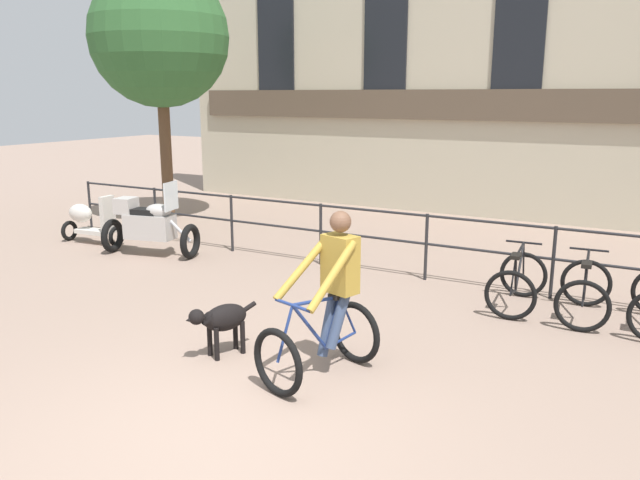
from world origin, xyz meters
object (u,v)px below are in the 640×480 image
at_px(parked_bicycle_near_lamp, 517,283).
at_px(parked_scooter, 90,220).
at_px(cyclist_with_bike, 328,304).
at_px(parked_motorcycle, 149,225).
at_px(parked_bicycle_mid_left, 584,292).
at_px(dog, 222,319).

bearing_deg(parked_bicycle_near_lamp, parked_scooter, -1.60).
xyz_separation_m(cyclist_with_bike, parked_motorcycle, (-5.15, 2.75, -0.20)).
bearing_deg(parked_scooter, parked_bicycle_mid_left, -93.88).
relative_size(parked_motorcycle, parked_bicycle_near_lamp, 1.58).
xyz_separation_m(dog, parked_scooter, (-5.59, 3.03, 0.04)).
bearing_deg(parked_bicycle_near_lamp, cyclist_with_bike, 64.91).
relative_size(parked_bicycle_near_lamp, parked_scooter, 0.87).
xyz_separation_m(cyclist_with_bike, parked_bicycle_mid_left, (2.09, 3.05, -0.41)).
height_order(cyclist_with_bike, parked_bicycle_near_lamp, cyclist_with_bike).
bearing_deg(dog, parked_bicycle_mid_left, 67.79).
distance_m(parked_bicycle_near_lamp, parked_bicycle_mid_left, 0.84).
relative_size(parked_motorcycle, parked_scooter, 1.37).
bearing_deg(parked_motorcycle, cyclist_with_bike, -130.75).
height_order(parked_bicycle_near_lamp, parked_bicycle_mid_left, same).
height_order(dog, parked_scooter, parked_scooter).
xyz_separation_m(parked_bicycle_mid_left, parked_scooter, (-8.92, -0.19, 0.10)).
bearing_deg(parked_bicycle_mid_left, cyclist_with_bike, 51.27).
bearing_deg(cyclist_with_bike, parked_motorcycle, 168.00).
height_order(parked_motorcycle, parked_bicycle_mid_left, parked_motorcycle).
bearing_deg(cyclist_with_bike, parked_bicycle_mid_left, 71.69).
distance_m(parked_motorcycle, parked_bicycle_mid_left, 7.25).
height_order(parked_motorcycle, parked_scooter, parked_motorcycle).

